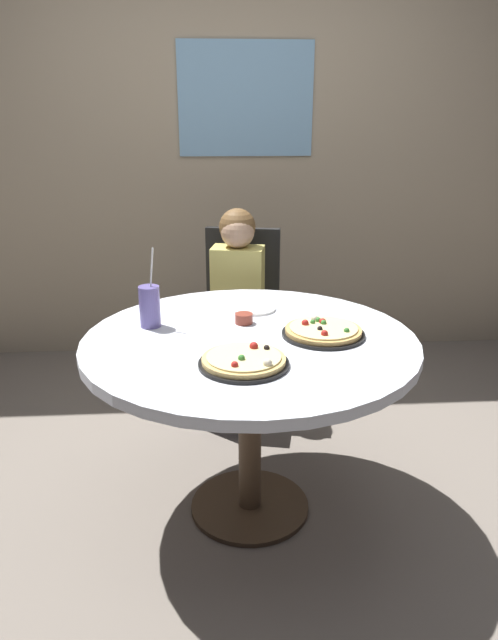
{
  "coord_description": "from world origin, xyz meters",
  "views": [
    {
      "loc": [
        -0.14,
        -1.99,
        1.53
      ],
      "look_at": [
        0.0,
        0.05,
        0.8
      ],
      "focal_mm": 32.8,
      "sensor_mm": 36.0,
      "label": 1
    }
  ],
  "objects_px": {
    "diner_child": "(236,328)",
    "soda_cup": "(150,306)",
    "pizza_veggie": "(244,361)",
    "plate_small": "(254,308)",
    "sauce_bowl": "(244,319)",
    "chair_wooden": "(240,308)",
    "dining_table": "(250,361)",
    "pizza_cheese": "(323,331)"
  },
  "relations": [
    {
      "from": "dining_table",
      "to": "pizza_veggie",
      "type": "bearing_deg",
      "value": -98.33
    },
    {
      "from": "dining_table",
      "to": "pizza_veggie",
      "type": "relative_size",
      "value": 4.12
    },
    {
      "from": "chair_wooden",
      "to": "pizza_veggie",
      "type": "height_order",
      "value": "chair_wooden"
    },
    {
      "from": "plate_small",
      "to": "pizza_veggie",
      "type": "bearing_deg",
      "value": -97.76
    },
    {
      "from": "pizza_cheese",
      "to": "dining_table",
      "type": "bearing_deg",
      "value": -179.23
    },
    {
      "from": "dining_table",
      "to": "sauce_bowl",
      "type": "bearing_deg",
      "value": 94.89
    },
    {
      "from": "pizza_veggie",
      "to": "soda_cup",
      "type": "distance_m",
      "value": 0.52
    },
    {
      "from": "plate_small",
      "to": "diner_child",
      "type": "bearing_deg",
      "value": 96.37
    },
    {
      "from": "dining_table",
      "to": "diner_child",
      "type": "bearing_deg",
      "value": 91.06
    },
    {
      "from": "diner_child",
      "to": "pizza_cheese",
      "type": "relative_size",
      "value": 3.52
    },
    {
      "from": "diner_child",
      "to": "sauce_bowl",
      "type": "height_order",
      "value": "diner_child"
    },
    {
      "from": "chair_wooden",
      "to": "soda_cup",
      "type": "bearing_deg",
      "value": -114.74
    },
    {
      "from": "diner_child",
      "to": "soda_cup",
      "type": "distance_m",
      "value": 0.84
    },
    {
      "from": "dining_table",
      "to": "soda_cup",
      "type": "relative_size",
      "value": 4.01
    },
    {
      "from": "chair_wooden",
      "to": "soda_cup",
      "type": "xyz_separation_m",
      "value": [
        -0.39,
        -0.85,
        0.3
      ]
    },
    {
      "from": "pizza_veggie",
      "to": "sauce_bowl",
      "type": "distance_m",
      "value": 0.4
    },
    {
      "from": "pizza_veggie",
      "to": "plate_small",
      "type": "xyz_separation_m",
      "value": [
        0.08,
        0.57,
        -0.01
      ]
    },
    {
      "from": "chair_wooden",
      "to": "sauce_bowl",
      "type": "bearing_deg",
      "value": -92.12
    },
    {
      "from": "dining_table",
      "to": "plate_small",
      "type": "height_order",
      "value": "plate_small"
    },
    {
      "from": "diner_child",
      "to": "pizza_cheese",
      "type": "bearing_deg",
      "value": -70.59
    },
    {
      "from": "dining_table",
      "to": "sauce_bowl",
      "type": "distance_m",
      "value": 0.19
    },
    {
      "from": "diner_child",
      "to": "soda_cup",
      "type": "height_order",
      "value": "diner_child"
    },
    {
      "from": "soda_cup",
      "to": "plate_small",
      "type": "height_order",
      "value": "soda_cup"
    },
    {
      "from": "soda_cup",
      "to": "plate_small",
      "type": "relative_size",
      "value": 1.71
    },
    {
      "from": "dining_table",
      "to": "plate_small",
      "type": "relative_size",
      "value": 6.85
    },
    {
      "from": "chair_wooden",
      "to": "plate_small",
      "type": "xyz_separation_m",
      "value": [
        0.02,
        -0.68,
        0.22
      ]
    },
    {
      "from": "chair_wooden",
      "to": "pizza_veggie",
      "type": "relative_size",
      "value": 3.18
    },
    {
      "from": "diner_child",
      "to": "pizza_veggie",
      "type": "relative_size",
      "value": 3.62
    },
    {
      "from": "diner_child",
      "to": "soda_cup",
      "type": "xyz_separation_m",
      "value": [
        -0.36,
        -0.67,
        0.35
      ]
    },
    {
      "from": "dining_table",
      "to": "pizza_cheese",
      "type": "relative_size",
      "value": 4.01
    },
    {
      "from": "diner_child",
      "to": "soda_cup",
      "type": "relative_size",
      "value": 3.52
    },
    {
      "from": "soda_cup",
      "to": "pizza_cheese",
      "type": "bearing_deg",
      "value": -12.32
    },
    {
      "from": "pizza_veggie",
      "to": "soda_cup",
      "type": "height_order",
      "value": "soda_cup"
    },
    {
      "from": "dining_table",
      "to": "chair_wooden",
      "type": "bearing_deg",
      "value": 88.95
    },
    {
      "from": "soda_cup",
      "to": "sauce_bowl",
      "type": "bearing_deg",
      "value": 1.24
    },
    {
      "from": "diner_child",
      "to": "chair_wooden",
      "type": "bearing_deg",
      "value": 79.47
    },
    {
      "from": "soda_cup",
      "to": "pizza_veggie",
      "type": "bearing_deg",
      "value": -49.51
    },
    {
      "from": "diner_child",
      "to": "dining_table",
      "type": "bearing_deg",
      "value": -88.94
    },
    {
      "from": "pizza_cheese",
      "to": "plate_small",
      "type": "bearing_deg",
      "value": 126.36
    },
    {
      "from": "chair_wooden",
      "to": "pizza_veggie",
      "type": "distance_m",
      "value": 1.27
    },
    {
      "from": "diner_child",
      "to": "plate_small",
      "type": "bearing_deg",
      "value": -83.63
    },
    {
      "from": "chair_wooden",
      "to": "sauce_bowl",
      "type": "distance_m",
      "value": 0.88
    }
  ]
}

